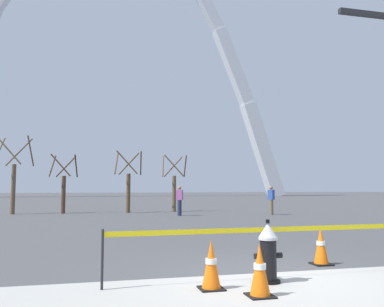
{
  "coord_description": "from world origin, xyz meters",
  "views": [
    {
      "loc": [
        -2.85,
        -6.47,
        1.49
      ],
      "look_at": [
        -0.04,
        5.0,
        2.5
      ],
      "focal_mm": 37.63,
      "sensor_mm": 36.0,
      "label": 1
    }
  ],
  "objects_px": {
    "monument_arch": "(113,62)",
    "pedestrian_standing_center": "(180,200)",
    "traffic_cone_mid_sidewalk": "(260,270)",
    "traffic_cone_curb_edge": "(211,265)",
    "pedestrian_walking_left": "(271,200)",
    "traffic_cone_by_hydrant": "(321,246)",
    "fire_hydrant": "(268,253)"
  },
  "relations": [
    {
      "from": "traffic_cone_mid_sidewalk",
      "to": "monument_arch",
      "type": "height_order",
      "value": "monument_arch"
    },
    {
      "from": "traffic_cone_by_hydrant",
      "to": "traffic_cone_mid_sidewalk",
      "type": "bearing_deg",
      "value": -138.06
    },
    {
      "from": "pedestrian_standing_center",
      "to": "fire_hydrant",
      "type": "bearing_deg",
      "value": -96.74
    },
    {
      "from": "traffic_cone_mid_sidewalk",
      "to": "traffic_cone_curb_edge",
      "type": "relative_size",
      "value": 1.0
    },
    {
      "from": "traffic_cone_mid_sidewalk",
      "to": "monument_arch",
      "type": "relative_size",
      "value": 0.01
    },
    {
      "from": "monument_arch",
      "to": "pedestrian_standing_center",
      "type": "height_order",
      "value": "monument_arch"
    },
    {
      "from": "pedestrian_standing_center",
      "to": "traffic_cone_curb_edge",
      "type": "bearing_deg",
      "value": -100.27
    },
    {
      "from": "traffic_cone_curb_edge",
      "to": "monument_arch",
      "type": "distance_m",
      "value": 66.25
    },
    {
      "from": "traffic_cone_curb_edge",
      "to": "monument_arch",
      "type": "bearing_deg",
      "value": 88.95
    },
    {
      "from": "traffic_cone_curb_edge",
      "to": "traffic_cone_mid_sidewalk",
      "type": "bearing_deg",
      "value": -44.85
    },
    {
      "from": "fire_hydrant",
      "to": "pedestrian_standing_center",
      "type": "bearing_deg",
      "value": 83.26
    },
    {
      "from": "fire_hydrant",
      "to": "traffic_cone_by_hydrant",
      "type": "xyz_separation_m",
      "value": [
        1.63,
        1.14,
        -0.11
      ]
    },
    {
      "from": "traffic_cone_by_hydrant",
      "to": "traffic_cone_curb_edge",
      "type": "height_order",
      "value": "same"
    },
    {
      "from": "traffic_cone_by_hydrant",
      "to": "monument_arch",
      "type": "height_order",
      "value": "monument_arch"
    },
    {
      "from": "monument_arch",
      "to": "pedestrian_standing_center",
      "type": "xyz_separation_m",
      "value": [
        1.66,
        -46.88,
        -21.97
      ]
    },
    {
      "from": "traffic_cone_by_hydrant",
      "to": "pedestrian_standing_center",
      "type": "xyz_separation_m",
      "value": [
        0.17,
        14.11,
        0.46
      ]
    },
    {
      "from": "monument_arch",
      "to": "pedestrian_walking_left",
      "type": "bearing_deg",
      "value": -81.92
    },
    {
      "from": "traffic_cone_mid_sidewalk",
      "to": "pedestrian_walking_left",
      "type": "bearing_deg",
      "value": 64.59
    },
    {
      "from": "traffic_cone_curb_edge",
      "to": "pedestrian_standing_center",
      "type": "bearing_deg",
      "value": 79.73
    },
    {
      "from": "monument_arch",
      "to": "pedestrian_walking_left",
      "type": "xyz_separation_m",
      "value": [
        6.74,
        -47.42,
        -21.97
      ]
    },
    {
      "from": "fire_hydrant",
      "to": "pedestrian_standing_center",
      "type": "distance_m",
      "value": 15.36
    },
    {
      "from": "traffic_cone_by_hydrant",
      "to": "pedestrian_walking_left",
      "type": "bearing_deg",
      "value": 68.86
    },
    {
      "from": "traffic_cone_mid_sidewalk",
      "to": "traffic_cone_curb_edge",
      "type": "bearing_deg",
      "value": 135.15
    },
    {
      "from": "traffic_cone_curb_edge",
      "to": "pedestrian_walking_left",
      "type": "distance_m",
      "value": 16.86
    },
    {
      "from": "traffic_cone_mid_sidewalk",
      "to": "pedestrian_standing_center",
      "type": "relative_size",
      "value": 0.46
    },
    {
      "from": "pedestrian_standing_center",
      "to": "traffic_cone_by_hydrant",
      "type": "bearing_deg",
      "value": -90.69
    },
    {
      "from": "traffic_cone_curb_edge",
      "to": "pedestrian_walking_left",
      "type": "relative_size",
      "value": 0.46
    },
    {
      "from": "traffic_cone_by_hydrant",
      "to": "traffic_cone_curb_edge",
      "type": "distance_m",
      "value": 2.95
    },
    {
      "from": "monument_arch",
      "to": "pedestrian_standing_center",
      "type": "relative_size",
      "value": 38.93
    },
    {
      "from": "fire_hydrant",
      "to": "traffic_cone_by_hydrant",
      "type": "distance_m",
      "value": 2.0
    },
    {
      "from": "traffic_cone_by_hydrant",
      "to": "traffic_cone_mid_sidewalk",
      "type": "height_order",
      "value": "same"
    },
    {
      "from": "traffic_cone_curb_edge",
      "to": "pedestrian_standing_center",
      "type": "relative_size",
      "value": 0.46
    }
  ]
}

